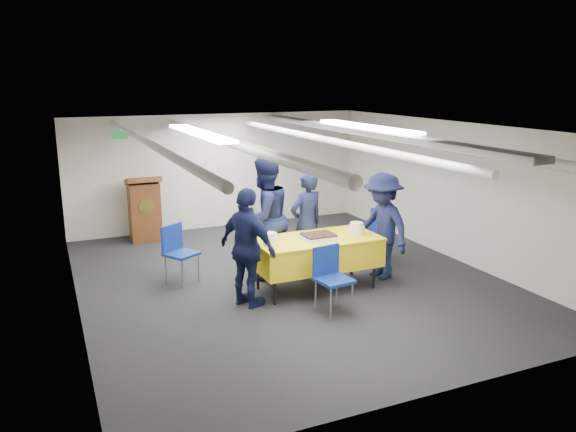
{
  "coord_description": "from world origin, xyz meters",
  "views": [
    {
      "loc": [
        -3.24,
        -7.39,
        2.97
      ],
      "look_at": [
        -0.09,
        -0.2,
        1.05
      ],
      "focal_mm": 35.0,
      "sensor_mm": 36.0,
      "label": 1
    }
  ],
  "objects_px": {
    "podium": "(144,209)",
    "sailor_b": "(264,218)",
    "chair_left": "(177,248)",
    "chair_right": "(379,230)",
    "sheet_cake": "(318,237)",
    "sailor_c": "(248,248)",
    "sailor_d": "(382,226)",
    "serving_table": "(316,252)",
    "chair_near": "(330,272)",
    "sailor_a": "(306,224)"
  },
  "relations": [
    {
      "from": "podium",
      "to": "sailor_b",
      "type": "xyz_separation_m",
      "value": [
        1.32,
        -2.8,
        0.33
      ]
    },
    {
      "from": "sheet_cake",
      "to": "sailor_b",
      "type": "distance_m",
      "value": 0.98
    },
    {
      "from": "chair_right",
      "to": "sailor_d",
      "type": "relative_size",
      "value": 0.54
    },
    {
      "from": "chair_near",
      "to": "chair_right",
      "type": "height_order",
      "value": "same"
    },
    {
      "from": "serving_table",
      "to": "sailor_a",
      "type": "distance_m",
      "value": 0.64
    },
    {
      "from": "sheet_cake",
      "to": "sailor_b",
      "type": "bearing_deg",
      "value": 120.59
    },
    {
      "from": "sailor_b",
      "to": "chair_near",
      "type": "bearing_deg",
      "value": 82.96
    },
    {
      "from": "sailor_d",
      "to": "chair_right",
      "type": "bearing_deg",
      "value": 142.09
    },
    {
      "from": "chair_near",
      "to": "sailor_b",
      "type": "relative_size",
      "value": 0.46
    },
    {
      "from": "chair_left",
      "to": "sailor_b",
      "type": "distance_m",
      "value": 1.37
    },
    {
      "from": "podium",
      "to": "sailor_a",
      "type": "bearing_deg",
      "value": -57.12
    },
    {
      "from": "serving_table",
      "to": "chair_near",
      "type": "bearing_deg",
      "value": -103.3
    },
    {
      "from": "serving_table",
      "to": "sailor_b",
      "type": "height_order",
      "value": "sailor_b"
    },
    {
      "from": "podium",
      "to": "serving_table",
      "type": "bearing_deg",
      "value": -62.94
    },
    {
      "from": "sailor_b",
      "to": "sailor_a",
      "type": "bearing_deg",
      "value": 144.49
    },
    {
      "from": "chair_near",
      "to": "sailor_b",
      "type": "distance_m",
      "value": 1.62
    },
    {
      "from": "sheet_cake",
      "to": "podium",
      "type": "relative_size",
      "value": 0.37
    },
    {
      "from": "sheet_cake",
      "to": "serving_table",
      "type": "bearing_deg",
      "value": 83.34
    },
    {
      "from": "podium",
      "to": "chair_near",
      "type": "distance_m",
      "value": 4.64
    },
    {
      "from": "sailor_b",
      "to": "chair_right",
      "type": "bearing_deg",
      "value": 160.59
    },
    {
      "from": "serving_table",
      "to": "sailor_c",
      "type": "bearing_deg",
      "value": -170.42
    },
    {
      "from": "podium",
      "to": "chair_left",
      "type": "distance_m",
      "value": 2.46
    },
    {
      "from": "chair_right",
      "to": "chair_left",
      "type": "distance_m",
      "value": 3.31
    },
    {
      "from": "chair_near",
      "to": "sailor_c",
      "type": "bearing_deg",
      "value": 147.09
    },
    {
      "from": "chair_left",
      "to": "podium",
      "type": "bearing_deg",
      "value": 91.29
    },
    {
      "from": "chair_left",
      "to": "sailor_d",
      "type": "xyz_separation_m",
      "value": [
        2.9,
        -1.05,
        0.28
      ]
    },
    {
      "from": "chair_near",
      "to": "sailor_d",
      "type": "xyz_separation_m",
      "value": [
        1.32,
        0.84,
        0.28
      ]
    },
    {
      "from": "serving_table",
      "to": "sailor_a",
      "type": "relative_size",
      "value": 1.09
    },
    {
      "from": "sheet_cake",
      "to": "chair_left",
      "type": "distance_m",
      "value": 2.13
    },
    {
      "from": "sheet_cake",
      "to": "chair_left",
      "type": "height_order",
      "value": "chair_left"
    },
    {
      "from": "podium",
      "to": "sailor_c",
      "type": "relative_size",
      "value": 0.78
    },
    {
      "from": "sailor_c",
      "to": "serving_table",
      "type": "bearing_deg",
      "value": -106.19
    },
    {
      "from": "serving_table",
      "to": "chair_left",
      "type": "xyz_separation_m",
      "value": [
        -1.76,
        1.1,
        -0.03
      ]
    },
    {
      "from": "serving_table",
      "to": "podium",
      "type": "distance_m",
      "value": 4.0
    },
    {
      "from": "podium",
      "to": "sailor_c",
      "type": "distance_m",
      "value": 3.82
    },
    {
      "from": "sheet_cake",
      "to": "sailor_c",
      "type": "relative_size",
      "value": 0.29
    },
    {
      "from": "sailor_b",
      "to": "sailor_d",
      "type": "bearing_deg",
      "value": 138.07
    },
    {
      "from": "chair_right",
      "to": "sailor_c",
      "type": "xyz_separation_m",
      "value": [
        -2.63,
        -0.92,
        0.27
      ]
    },
    {
      "from": "podium",
      "to": "sailor_c",
      "type": "xyz_separation_m",
      "value": [
        0.71,
        -3.75,
        0.19
      ]
    },
    {
      "from": "chair_right",
      "to": "sailor_a",
      "type": "height_order",
      "value": "sailor_a"
    },
    {
      "from": "sheet_cake",
      "to": "sailor_c",
      "type": "distance_m",
      "value": 1.1
    },
    {
      "from": "sailor_c",
      "to": "sailor_d",
      "type": "relative_size",
      "value": 0.99
    },
    {
      "from": "chair_right",
      "to": "sailor_c",
      "type": "height_order",
      "value": "sailor_c"
    },
    {
      "from": "sailor_b",
      "to": "sailor_c",
      "type": "height_order",
      "value": "sailor_b"
    },
    {
      "from": "serving_table",
      "to": "chair_right",
      "type": "relative_size",
      "value": 2.07
    },
    {
      "from": "chair_right",
      "to": "chair_near",
      "type": "bearing_deg",
      "value": -138.49
    },
    {
      "from": "chair_right",
      "to": "sailor_b",
      "type": "relative_size",
      "value": 0.46
    },
    {
      "from": "sheet_cake",
      "to": "podium",
      "type": "bearing_deg",
      "value": 116.46
    },
    {
      "from": "chair_right",
      "to": "sailor_d",
      "type": "distance_m",
      "value": 0.83
    },
    {
      "from": "podium",
      "to": "chair_right",
      "type": "relative_size",
      "value": 1.44
    }
  ]
}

